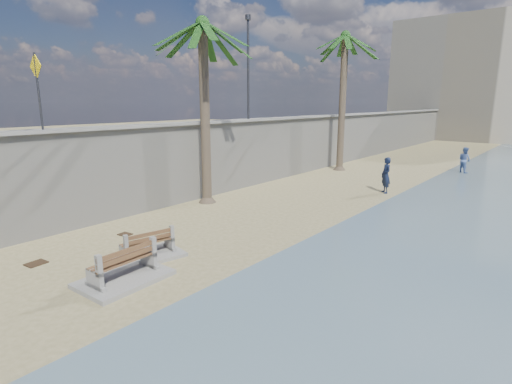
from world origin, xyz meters
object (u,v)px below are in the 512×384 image
Objects in this scene: bench_near at (123,266)px; bench_far at (148,246)px; palm_mid at (202,26)px; palm_back at (345,38)px; person_a at (386,173)px; person_b at (465,159)px.

bench_far is at bearing 122.33° from bench_near.
palm_mid is at bearing 120.95° from bench_far.
palm_back reaches higher than palm_mid.
bench_near reaches higher than bench_far.
person_a is at bearing -43.62° from palm_back.
palm_mid is (-4.31, 7.10, 7.18)m from bench_near.
palm_mid is 18.76m from person_b.
person_a is at bearing 51.57° from palm_mid.
person_b is (6.74, 4.13, -7.50)m from palm_back.
bench_far is 19.58m from palm_back.
palm_mid is 0.91× the size of palm_back.
person_b is at bearing 31.51° from palm_back.
bench_near is at bearing 115.97° from person_b.
palm_back is at bearing 101.43° from bench_near.
person_b reaches higher than bench_far.
palm_back is 10.89m from person_b.
bench_far is 1.05× the size of person_a.
palm_back is at bearing 87.71° from palm_mid.
person_b reaches higher than bench_near.
bench_near is 20.93m from palm_back.
bench_far is 9.86m from palm_mid.
palm_back reaches higher than person_b.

